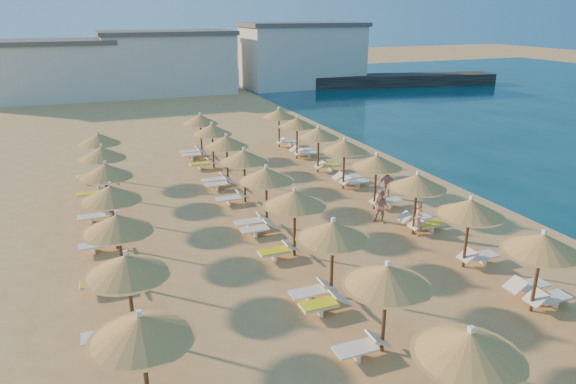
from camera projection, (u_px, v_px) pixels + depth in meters
name	position (u px, v px, depth m)	size (l,w,h in m)	color
ground	(339.00, 248.00, 21.74)	(220.00, 220.00, 0.00)	tan
jetty	(384.00, 80.00, 68.18)	(30.00, 4.00, 1.50)	black
hotel_blocks	(188.00, 61.00, 62.32)	(46.62, 9.26, 8.10)	beige
parasol_row_east	(396.00, 172.00, 23.76)	(2.57, 32.95, 2.96)	brown
parasol_row_west	(279.00, 187.00, 21.73)	(2.57, 32.95, 2.96)	brown
parasol_row_inland	(111.00, 194.00, 20.86)	(2.57, 22.82, 2.96)	brown
loungers	(296.00, 228.00, 22.91)	(15.53, 31.02, 0.66)	white
beachgoer_b	(381.00, 207.00, 24.05)	(0.79, 0.61, 1.62)	tan
beachgoer_c	(387.00, 184.00, 27.32)	(0.89, 0.37, 1.53)	tan
beachgoer_a	(418.00, 219.00, 22.73)	(0.56, 0.37, 1.54)	tan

